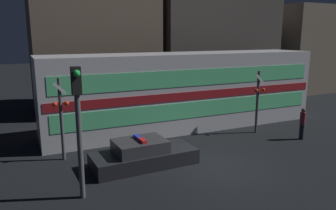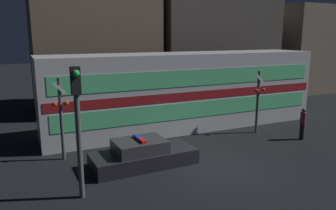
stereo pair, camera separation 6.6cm
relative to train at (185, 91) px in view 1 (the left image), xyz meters
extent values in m
plane|color=black|center=(-1.63, -6.13, -2.25)|extent=(120.00, 120.00, 0.00)
cube|color=silver|center=(0.00, 0.01, 0.00)|extent=(16.73, 3.15, 4.50)
cube|color=maroon|center=(0.00, -1.58, 0.00)|extent=(16.39, 0.03, 0.45)
cube|color=#59D88C|center=(0.00, -1.58, -0.81)|extent=(15.89, 0.02, 0.90)
cube|color=#59D88C|center=(0.00, -1.58, 0.99)|extent=(15.89, 0.02, 0.90)
cube|color=black|center=(-4.43, -4.62, -1.93)|extent=(4.55, 1.95, 0.64)
cube|color=#333338|center=(-4.61, -4.62, -1.34)|extent=(2.21, 1.66, 0.52)
cube|color=red|center=(-4.61, -4.90, -1.02)|extent=(0.22, 0.55, 0.12)
cube|color=blue|center=(-4.62, -4.35, -1.02)|extent=(0.22, 0.55, 0.12)
cylinder|color=black|center=(4.57, -4.82, -1.84)|extent=(0.25, 0.25, 0.82)
cylinder|color=maroon|center=(4.57, -4.82, -1.09)|extent=(0.29, 0.29, 0.68)
sphere|color=brown|center=(4.57, -4.82, -0.63)|extent=(0.22, 0.22, 0.22)
cylinder|color=#4C4C51|center=(3.17, -2.78, -0.46)|extent=(0.15, 0.15, 3.57)
sphere|color=red|center=(2.92, -2.92, 0.25)|extent=(0.22, 0.22, 0.22)
sphere|color=red|center=(3.41, -2.92, 0.25)|extent=(0.22, 0.22, 0.22)
cube|color=white|center=(3.17, -2.88, 0.89)|extent=(0.58, 0.03, 0.58)
cylinder|color=#4C4C51|center=(-7.49, -2.45, -0.39)|extent=(0.15, 0.15, 3.73)
sphere|color=red|center=(-7.74, -2.59, 0.36)|extent=(0.22, 0.22, 0.22)
sphere|color=red|center=(-7.24, -2.59, 0.36)|extent=(0.22, 0.22, 0.22)
cube|color=white|center=(-7.49, -2.54, 1.03)|extent=(0.58, 0.03, 0.58)
cylinder|color=#4C4C51|center=(-7.40, -6.41, -0.43)|extent=(0.18, 0.18, 3.64)
cube|color=black|center=(-7.40, -6.41, 1.84)|extent=(0.30, 0.30, 0.90)
sphere|color=green|center=(-7.40, -6.60, 2.09)|extent=(0.23, 0.23, 0.23)
cube|color=brown|center=(-3.65, 7.77, 2.94)|extent=(8.84, 5.67, 10.38)
cube|color=#47423D|center=(6.73, 7.28, 2.87)|extent=(10.65, 4.63, 10.24)
cube|color=#726656|center=(17.71, 7.66, 1.90)|extent=(7.62, 6.30, 8.31)
camera|label=1|loc=(-9.14, -17.14, 3.27)|focal=35.00mm
camera|label=2|loc=(-9.08, -17.16, 3.27)|focal=35.00mm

